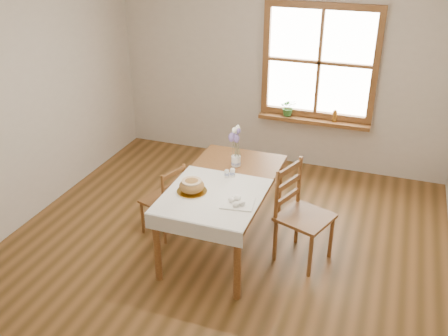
{
  "coord_description": "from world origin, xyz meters",
  "views": [
    {
      "loc": [
        1.47,
        -3.78,
        3.09
      ],
      "look_at": [
        0.0,
        0.3,
        0.9
      ],
      "focal_mm": 40.0,
      "sensor_mm": 36.0,
      "label": 1
    }
  ],
  "objects_px": {
    "dining_table": "(224,189)",
    "chair_right": "(305,216)",
    "chair_left": "(163,199)",
    "flower_vase": "(236,162)",
    "bread_plate": "(192,191)"
  },
  "relations": [
    {
      "from": "chair_left",
      "to": "chair_right",
      "type": "distance_m",
      "value": 1.52
    },
    {
      "from": "chair_left",
      "to": "bread_plate",
      "type": "distance_m",
      "value": 0.69
    },
    {
      "from": "chair_right",
      "to": "flower_vase",
      "type": "xyz_separation_m",
      "value": [
        -0.82,
        0.32,
        0.3
      ]
    },
    {
      "from": "flower_vase",
      "to": "chair_right",
      "type": "bearing_deg",
      "value": -21.46
    },
    {
      "from": "dining_table",
      "to": "chair_left",
      "type": "xyz_separation_m",
      "value": [
        -0.7,
        0.01,
        -0.26
      ]
    },
    {
      "from": "dining_table",
      "to": "chair_right",
      "type": "bearing_deg",
      "value": 2.75
    },
    {
      "from": "dining_table",
      "to": "bread_plate",
      "type": "xyz_separation_m",
      "value": [
        -0.21,
        -0.32,
        0.1
      ]
    },
    {
      "from": "dining_table",
      "to": "flower_vase",
      "type": "relative_size",
      "value": 14.75
    },
    {
      "from": "chair_left",
      "to": "bread_plate",
      "type": "height_order",
      "value": "chair_left"
    },
    {
      "from": "bread_plate",
      "to": "chair_left",
      "type": "bearing_deg",
      "value": 145.93
    },
    {
      "from": "dining_table",
      "to": "chair_left",
      "type": "relative_size",
      "value": 1.97
    },
    {
      "from": "dining_table",
      "to": "flower_vase",
      "type": "bearing_deg",
      "value": 89.64
    },
    {
      "from": "dining_table",
      "to": "bread_plate",
      "type": "distance_m",
      "value": 0.39
    },
    {
      "from": "chair_left",
      "to": "flower_vase",
      "type": "bearing_deg",
      "value": 133.76
    },
    {
      "from": "dining_table",
      "to": "bread_plate",
      "type": "height_order",
      "value": "bread_plate"
    }
  ]
}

